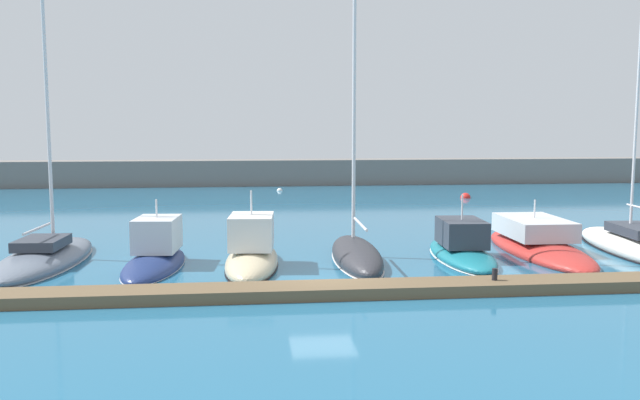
{
  "coord_description": "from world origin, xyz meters",
  "views": [
    {
      "loc": [
        -2.73,
        -24.61,
        6.09
      ],
      "look_at": [
        0.38,
        4.54,
        2.73
      ],
      "focal_mm": 36.83,
      "sensor_mm": 36.0,
      "label": 1
    }
  ],
  "objects_px": {
    "sailboat_slate_second": "(45,257)",
    "motorboat_teal_sixth": "(461,248)",
    "motorboat_navy_third": "(155,257)",
    "motorboat_sand_fourth": "(252,254)",
    "sailboat_charcoal_fifth": "(356,253)",
    "mooring_buoy_red": "(466,198)",
    "motorboat_red_seventh": "(537,244)",
    "mooring_buoy_white": "(280,191)",
    "dock_bollard": "(495,274)",
    "sailboat_ivory_eighth": "(634,245)"
  },
  "relations": [
    {
      "from": "sailboat_slate_second",
      "to": "motorboat_red_seventh",
      "type": "distance_m",
      "value": 22.79
    },
    {
      "from": "motorboat_navy_third",
      "to": "sailboat_slate_second",
      "type": "bearing_deg",
      "value": 81.9
    },
    {
      "from": "sailboat_ivory_eighth",
      "to": "motorboat_sand_fourth",
      "type": "bearing_deg",
      "value": 97.22
    },
    {
      "from": "sailboat_slate_second",
      "to": "sailboat_charcoal_fifth",
      "type": "bearing_deg",
      "value": -90.84
    },
    {
      "from": "dock_bollard",
      "to": "sailboat_charcoal_fifth",
      "type": "bearing_deg",
      "value": 125.6
    },
    {
      "from": "sailboat_charcoal_fifth",
      "to": "sailboat_slate_second",
      "type": "bearing_deg",
      "value": 87.26
    },
    {
      "from": "sailboat_ivory_eighth",
      "to": "mooring_buoy_red",
      "type": "height_order",
      "value": "sailboat_ivory_eighth"
    },
    {
      "from": "mooring_buoy_white",
      "to": "dock_bollard",
      "type": "height_order",
      "value": "dock_bollard"
    },
    {
      "from": "motorboat_red_seventh",
      "to": "sailboat_ivory_eighth",
      "type": "height_order",
      "value": "sailboat_ivory_eighth"
    },
    {
      "from": "sailboat_charcoal_fifth",
      "to": "motorboat_teal_sixth",
      "type": "height_order",
      "value": "sailboat_charcoal_fifth"
    },
    {
      "from": "motorboat_navy_third",
      "to": "mooring_buoy_white",
      "type": "xyz_separation_m",
      "value": [
        6.83,
        32.18,
        -0.44
      ]
    },
    {
      "from": "motorboat_navy_third",
      "to": "motorboat_sand_fourth",
      "type": "distance_m",
      "value": 4.18
    },
    {
      "from": "motorboat_sand_fourth",
      "to": "motorboat_red_seventh",
      "type": "relative_size",
      "value": 0.74
    },
    {
      "from": "sailboat_charcoal_fifth",
      "to": "mooring_buoy_white",
      "type": "distance_m",
      "value": 32.08
    },
    {
      "from": "sailboat_slate_second",
      "to": "mooring_buoy_red",
      "type": "distance_m",
      "value": 35.79
    },
    {
      "from": "sailboat_slate_second",
      "to": "sailboat_ivory_eighth",
      "type": "distance_m",
      "value": 27.23
    },
    {
      "from": "motorboat_navy_third",
      "to": "motorboat_sand_fourth",
      "type": "bearing_deg",
      "value": -91.76
    },
    {
      "from": "motorboat_teal_sixth",
      "to": "sailboat_slate_second",
      "type": "bearing_deg",
      "value": 90.44
    },
    {
      "from": "motorboat_teal_sixth",
      "to": "dock_bollard",
      "type": "relative_size",
      "value": 17.29
    },
    {
      "from": "sailboat_charcoal_fifth",
      "to": "motorboat_teal_sixth",
      "type": "bearing_deg",
      "value": -87.54
    },
    {
      "from": "mooring_buoy_red",
      "to": "dock_bollard",
      "type": "xyz_separation_m",
      "value": [
        -9.08,
        -30.28,
        0.64
      ]
    },
    {
      "from": "motorboat_red_seventh",
      "to": "motorboat_teal_sixth",
      "type": "bearing_deg",
      "value": 106.47
    },
    {
      "from": "sailboat_charcoal_fifth",
      "to": "mooring_buoy_white",
      "type": "height_order",
      "value": "sailboat_charcoal_fifth"
    },
    {
      "from": "motorboat_navy_third",
      "to": "sailboat_charcoal_fifth",
      "type": "xyz_separation_m",
      "value": [
        8.82,
        0.17,
        -0.07
      ]
    },
    {
      "from": "motorboat_teal_sixth",
      "to": "motorboat_red_seventh",
      "type": "xyz_separation_m",
      "value": [
        4.15,
        1.15,
        -0.09
      ]
    },
    {
      "from": "sailboat_slate_second",
      "to": "mooring_buoy_red",
      "type": "relative_size",
      "value": 19.25
    },
    {
      "from": "motorboat_sand_fourth",
      "to": "dock_bollard",
      "type": "xyz_separation_m",
      "value": [
        8.85,
        -5.21,
        0.1
      ]
    },
    {
      "from": "motorboat_sand_fourth",
      "to": "mooring_buoy_white",
      "type": "distance_m",
      "value": 32.76
    },
    {
      "from": "motorboat_sand_fourth",
      "to": "mooring_buoy_red",
      "type": "relative_size",
      "value": 8.64
    },
    {
      "from": "motorboat_navy_third",
      "to": "dock_bollard",
      "type": "relative_size",
      "value": 16.12
    },
    {
      "from": "motorboat_sand_fourth",
      "to": "mooring_buoy_red",
      "type": "height_order",
      "value": "motorboat_sand_fourth"
    },
    {
      "from": "sailboat_charcoal_fifth",
      "to": "mooring_buoy_red",
      "type": "relative_size",
      "value": 19.32
    },
    {
      "from": "sailboat_charcoal_fifth",
      "to": "sailboat_ivory_eighth",
      "type": "relative_size",
      "value": 0.83
    },
    {
      "from": "sailboat_slate_second",
      "to": "motorboat_sand_fourth",
      "type": "height_order",
      "value": "sailboat_slate_second"
    },
    {
      "from": "motorboat_teal_sixth",
      "to": "sailboat_ivory_eighth",
      "type": "bearing_deg",
      "value": -84.51
    },
    {
      "from": "sailboat_ivory_eighth",
      "to": "sailboat_charcoal_fifth",
      "type": "bearing_deg",
      "value": 95.73
    },
    {
      "from": "motorboat_teal_sixth",
      "to": "mooring_buoy_white",
      "type": "distance_m",
      "value": 32.64
    },
    {
      "from": "mooring_buoy_white",
      "to": "sailboat_slate_second",
      "type": "bearing_deg",
      "value": -110.72
    },
    {
      "from": "sailboat_slate_second",
      "to": "motorboat_sand_fourth",
      "type": "bearing_deg",
      "value": -96.79
    },
    {
      "from": "motorboat_sand_fourth",
      "to": "motorboat_teal_sixth",
      "type": "relative_size",
      "value": 0.98
    },
    {
      "from": "sailboat_charcoal_fifth",
      "to": "motorboat_red_seventh",
      "type": "bearing_deg",
      "value": -80.88
    },
    {
      "from": "sailboat_ivory_eighth",
      "to": "motorboat_teal_sixth",
      "type": "bearing_deg",
      "value": 96.17
    },
    {
      "from": "motorboat_navy_third",
      "to": "mooring_buoy_white",
      "type": "height_order",
      "value": "motorboat_navy_third"
    },
    {
      "from": "sailboat_charcoal_fifth",
      "to": "mooring_buoy_red",
      "type": "distance_m",
      "value": 27.81
    },
    {
      "from": "sailboat_ivory_eighth",
      "to": "mooring_buoy_red",
      "type": "relative_size",
      "value": 23.23
    },
    {
      "from": "motorboat_navy_third",
      "to": "sailboat_ivory_eighth",
      "type": "relative_size",
      "value": 0.35
    },
    {
      "from": "motorboat_navy_third",
      "to": "motorboat_sand_fourth",
      "type": "relative_size",
      "value": 0.95
    },
    {
      "from": "dock_bollard",
      "to": "motorboat_sand_fourth",
      "type": "bearing_deg",
      "value": 149.53
    },
    {
      "from": "sailboat_slate_second",
      "to": "motorboat_teal_sixth",
      "type": "bearing_deg",
      "value": -89.48
    },
    {
      "from": "sailboat_charcoal_fifth",
      "to": "dock_bollard",
      "type": "relative_size",
      "value": 37.86
    }
  ]
}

